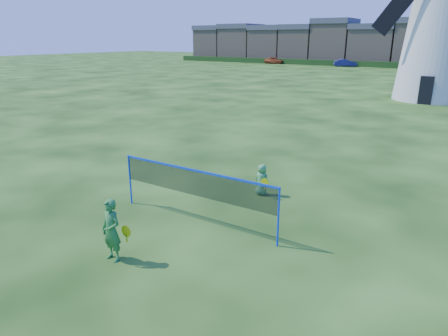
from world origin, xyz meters
TOP-DOWN VIEW (x-y plane):
  - ground at (0.00, 0.00)m, footprint 220.00×220.00m
  - windmill at (1.90, 29.02)m, footprint 12.46×5.82m
  - badminton_net at (-0.30, -0.16)m, footprint 5.05×0.05m
  - player_girl at (-0.71, -2.80)m, footprint 0.70×0.40m
  - player_boy at (0.24, 2.69)m, footprint 0.62×0.41m
  - terraced_houses at (-26.90, 72.00)m, footprint 49.90×8.40m
  - hedge at (-22.00, 66.00)m, footprint 62.00×0.80m
  - car_left at (-30.34, 65.57)m, footprint 3.88×1.61m
  - car_right at (-16.24, 65.13)m, footprint 4.11×2.83m

SIDE VIEW (x-z plane):
  - ground at x=0.00m, z-range 0.00..0.00m
  - hedge at x=-22.00m, z-range 0.00..1.00m
  - player_boy at x=0.24m, z-range 0.00..1.03m
  - car_right at x=-16.24m, z-range 0.00..1.28m
  - car_left at x=-30.34m, z-range 0.00..1.31m
  - player_girl at x=-0.71m, z-range 0.00..1.49m
  - badminton_net at x=-0.30m, z-range 0.36..1.91m
  - terraced_houses at x=-26.90m, z-range -0.29..8.05m
  - windmill at x=1.90m, z-range -2.61..14.85m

